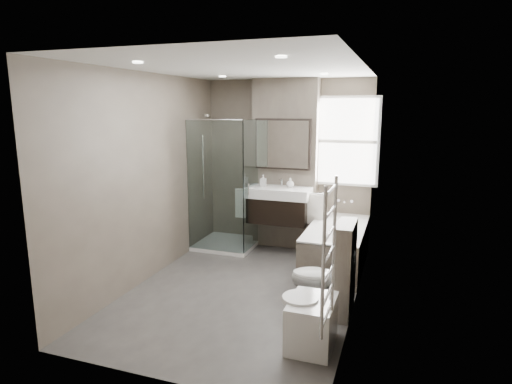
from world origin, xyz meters
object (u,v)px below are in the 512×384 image
at_px(vanity, 279,205).
at_px(bathtub, 336,245).
at_px(toilet, 322,278).
at_px(bidet, 311,322).

distance_m(vanity, bathtub, 1.07).
relative_size(vanity, toilet, 1.38).
bearing_deg(vanity, bathtub, -19.37).
relative_size(vanity, bathtub, 0.59).
distance_m(vanity, bidet, 2.67).
bearing_deg(bidet, vanity, 112.73).
bearing_deg(toilet, vanity, -153.35).
height_order(bathtub, bidet, bidet).
height_order(bathtub, toilet, toilet).
relative_size(bathtub, toilet, 2.32).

